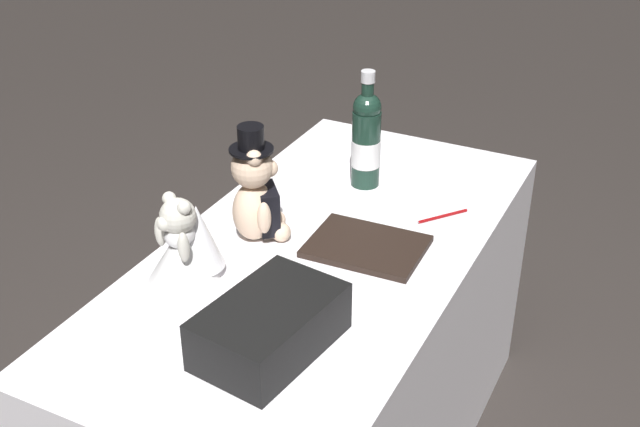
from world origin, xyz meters
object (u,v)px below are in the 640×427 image
signing_pen (441,216)px  teddy_bear_bride (186,244)px  champagne_bottle (366,138)px  gift_case_black (270,326)px  teddy_bear_groom (257,194)px  guestbook (366,246)px

signing_pen → teddy_bear_bride: bearing=140.8°
teddy_bear_bride → champagne_bottle: size_ratio=0.65×
champagne_bottle → gift_case_black: 0.78m
teddy_bear_groom → gift_case_black: size_ratio=0.91×
teddy_bear_groom → champagne_bottle: (0.39, -0.12, 0.02)m
teddy_bear_groom → guestbook: size_ratio=1.09×
teddy_bear_groom → teddy_bear_bride: teddy_bear_groom is taller
champagne_bottle → guestbook: (-0.32, -0.15, -0.13)m
teddy_bear_groom → guestbook: 0.30m
champagne_bottle → guestbook: 0.38m
teddy_bear_bride → gift_case_black: (-0.14, -0.30, -0.04)m
teddy_bear_bride → guestbook: (0.30, -0.32, -0.08)m
champagne_bottle → gift_case_black: bearing=-170.6°
gift_case_black → signing_pen: bearing=-11.3°
guestbook → signing_pen: bearing=-28.4°
teddy_bear_groom → gift_case_black: 0.45m
teddy_bear_groom → champagne_bottle: size_ratio=0.91×
champagne_bottle → gift_case_black: (-0.76, -0.13, -0.09)m
signing_pen → guestbook: size_ratio=0.46×
champagne_bottle → guestbook: size_ratio=1.20×
teddy_bear_bride → champagne_bottle: 0.65m
signing_pen → gift_case_black: (-0.67, 0.13, 0.05)m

